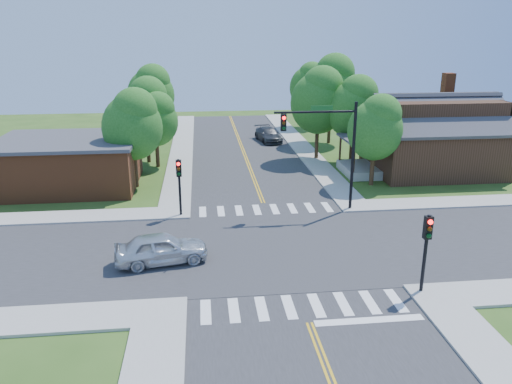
{
  "coord_description": "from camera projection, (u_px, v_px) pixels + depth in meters",
  "views": [
    {
      "loc": [
        -4.15,
        -24.9,
        11.41
      ],
      "look_at": [
        -0.97,
        3.4,
        2.2
      ],
      "focal_mm": 35.0,
      "sensor_mm": 36.0,
      "label": 1
    }
  ],
  "objects": [
    {
      "name": "signal_pole_se",
      "position": [
        427.0,
        239.0,
        21.95
      ],
      "size": [
        0.34,
        0.42,
        3.8
      ],
      "color": "black",
      "rests_on": "ground"
    },
    {
      "name": "tree_w_d",
      "position": [
        159.0,
        96.0,
        60.13
      ],
      "size": [
        3.54,
        3.36,
        6.01
      ],
      "color": "#382314",
      "rests_on": "ground"
    },
    {
      "name": "crosswalk_north",
      "position": [
        266.0,
        209.0,
        33.35
      ],
      "size": [
        8.85,
        2.0,
        0.01
      ],
      "color": "white",
      "rests_on": "ground"
    },
    {
      "name": "car_dgrey",
      "position": [
        268.0,
        135.0,
        53.77
      ],
      "size": [
        3.65,
        5.64,
        1.44
      ],
      "primitive_type": "imported",
      "rotation": [
        0.0,
        0.0,
        0.17
      ],
      "color": "#323437",
      "rests_on": "ground"
    },
    {
      "name": "car_silver",
      "position": [
        161.0,
        249.0,
        25.48
      ],
      "size": [
        3.48,
        5.33,
        1.6
      ],
      "primitive_type": "imported",
      "rotation": [
        0.0,
        0.0,
        1.74
      ],
      "color": "silver",
      "rests_on": "ground"
    },
    {
      "name": "tree_e_c",
      "position": [
        332.0,
        85.0,
        51.37
      ],
      "size": [
        5.5,
        5.23,
        9.36
      ],
      "color": "#382314",
      "rests_on": "ground"
    },
    {
      "name": "sidewalk_nw",
      "position": [
        59.0,
        177.0,
        40.75
      ],
      "size": [
        40.0,
        40.0,
        0.14
      ],
      "color": "#9E9B93",
      "rests_on": "ground"
    },
    {
      "name": "stop_bar",
      "position": [
        369.0,
        321.0,
        20.58
      ],
      "size": [
        4.6,
        0.45,
        0.09
      ],
      "primitive_type": "cube",
      "color": "white",
      "rests_on": "ground"
    },
    {
      "name": "crosswalk_south",
      "position": [
        303.0,
        306.0,
        21.62
      ],
      "size": [
        8.85,
        2.0,
        0.01
      ],
      "color": "white",
      "rests_on": "ground"
    },
    {
      "name": "tree_bldg",
      "position": [
        156.0,
        118.0,
        42.65
      ],
      "size": [
        3.88,
        3.68,
        6.59
      ],
      "color": "#382314",
      "rests_on": "ground"
    },
    {
      "name": "tree_house",
      "position": [
        319.0,
        99.0,
        44.77
      ],
      "size": [
        5.04,
        4.79,
        8.57
      ],
      "color": "#382314",
      "rests_on": "ground"
    },
    {
      "name": "building_nw",
      "position": [
        69.0,
        163.0,
        37.89
      ],
      "size": [
        10.4,
        8.4,
        3.73
      ],
      "color": "brown",
      "rests_on": "ground"
    },
    {
      "name": "tree_w_b",
      "position": [
        146.0,
        106.0,
        43.95
      ],
      "size": [
        4.56,
        4.33,
        7.75
      ],
      "color": "#382314",
      "rests_on": "ground"
    },
    {
      "name": "tree_w_a",
      "position": [
        133.0,
        123.0,
        36.78
      ],
      "size": [
        4.46,
        4.23,
        7.57
      ],
      "color": "#382314",
      "rests_on": "ground"
    },
    {
      "name": "house_ne",
      "position": [
        433.0,
        133.0,
        41.54
      ],
      "size": [
        13.05,
        8.8,
        7.11
      ],
      "color": "#341F12",
      "rests_on": "ground"
    },
    {
      "name": "tree_w_c",
      "position": [
        151.0,
        92.0,
        51.71
      ],
      "size": [
        4.87,
        4.63,
        8.28
      ],
      "color": "#382314",
      "rests_on": "ground"
    },
    {
      "name": "road_ns",
      "position": [
        280.0,
        248.0,
        27.49
      ],
      "size": [
        10.0,
        90.0,
        0.04
      ],
      "primitive_type": "cube",
      "color": "#2D2D30",
      "rests_on": "ground"
    },
    {
      "name": "signal_pole_nw",
      "position": [
        179.0,
        177.0,
        31.36
      ],
      "size": [
        0.34,
        0.42,
        3.8
      ],
      "color": "black",
      "rests_on": "ground"
    },
    {
      "name": "intersection_patch",
      "position": [
        280.0,
        248.0,
        27.5
      ],
      "size": [
        10.2,
        10.2,
        0.06
      ],
      "primitive_type": "cube",
      "color": "#2D2D30",
      "rests_on": "ground"
    },
    {
      "name": "tree_e_d",
      "position": [
        310.0,
        85.0,
        60.35
      ],
      "size": [
        4.69,
        4.46,
        7.98
      ],
      "color": "#382314",
      "rests_on": "ground"
    },
    {
      "name": "ground",
      "position": [
        280.0,
        248.0,
        27.5
      ],
      "size": [
        100.0,
        100.0,
        0.0
      ],
      "primitive_type": "plane",
      "color": "#2E4E18",
      "rests_on": "ground"
    },
    {
      "name": "tree_e_a",
      "position": [
        377.0,
        126.0,
        37.35
      ],
      "size": [
        4.15,
        3.95,
        7.06
      ],
      "color": "#382314",
      "rests_on": "ground"
    },
    {
      "name": "tree_e_b",
      "position": [
        355.0,
        106.0,
        43.53
      ],
      "size": [
        4.66,
        4.43,
        7.92
      ],
      "color": "#382314",
      "rests_on": "ground"
    },
    {
      "name": "signal_mast_ne",
      "position": [
        328.0,
        139.0,
        31.7
      ],
      "size": [
        5.3,
        0.42,
        7.2
      ],
      "color": "black",
      "rests_on": "ground"
    },
    {
      "name": "road_ew",
      "position": [
        280.0,
        248.0,
        27.49
      ],
      "size": [
        90.0,
        10.0,
        0.04
      ],
      "primitive_type": "cube",
      "color": "#2D2D30",
      "rests_on": "ground"
    },
    {
      "name": "sidewalk_ne",
      "position": [
        429.0,
        166.0,
        44.11
      ],
      "size": [
        40.0,
        40.0,
        0.14
      ],
      "color": "#9E9B93",
      "rests_on": "ground"
    },
    {
      "name": "centerline",
      "position": [
        280.0,
        247.0,
        27.48
      ],
      "size": [
        0.3,
        90.0,
        0.01
      ],
      "color": "gold",
      "rests_on": "ground"
    }
  ]
}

